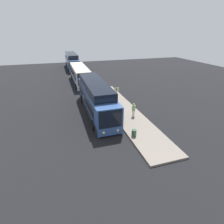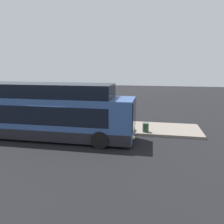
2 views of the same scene
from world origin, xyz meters
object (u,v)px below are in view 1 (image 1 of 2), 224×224
passenger_boarding (117,108)px  bus_lead (96,99)px  sign_post (116,94)px  passenger_waiting (134,109)px  suitcase (118,110)px  bus_third (72,62)px  passenger_with_bags (114,105)px  trash_bin (134,133)px  bus_second (80,75)px

passenger_boarding → bus_lead: bearing=-157.1°
bus_lead → sign_post: bearing=110.4°
passenger_waiting → suitcase: passenger_waiting is taller
passenger_waiting → suitcase: size_ratio=1.74×
bus_third → passenger_boarding: bus_third is taller
passenger_with_bags → bus_third: bearing=-98.0°
passenger_waiting → trash_bin: 4.22m
bus_lead → bus_third: 28.28m
bus_lead → bus_second: 13.75m
passenger_boarding → trash_bin: size_ratio=2.83×
trash_bin → passenger_waiting: bearing=157.0°
passenger_waiting → passenger_with_bags: size_ratio=0.98×
bus_third → passenger_with_bags: bus_third is taller
bus_lead → passenger_waiting: 4.71m
bus_lead → bus_third: bearing=-180.0°
passenger_boarding → suitcase: bearing=128.8°
bus_third → passenger_with_bags: (29.25, 1.95, -0.68)m
trash_bin → suitcase: bearing=176.6°
bus_second → suitcase: 15.42m
passenger_waiting → passenger_with_bags: (-1.89, -1.73, 0.02)m
bus_third → trash_bin: (35.00, 2.05, -1.22)m
bus_lead → bus_second: size_ratio=1.09×
bus_lead → sign_post: bus_lead is taller
sign_post → bus_lead: bearing=-69.6°
bus_lead → passenger_boarding: bus_lead is taller
bus_second → sign_post: bearing=13.2°
bus_third → passenger_boarding: (30.43, 1.93, -0.55)m
suitcase → bus_second: bearing=-171.1°
bus_second → sign_post: (12.65, 2.97, 0.14)m
bus_third → suitcase: bearing=4.6°
passenger_boarding → passenger_with_bags: 1.18m
bus_third → passenger_with_bags: size_ratio=7.55×
bus_second → bus_third: (-14.53, -0.00, 0.19)m
suitcase → sign_post: sign_post is taller
bus_second → passenger_waiting: bearing=12.5°
passenger_boarding → sign_post: (-3.25, 1.03, 0.51)m
suitcase → trash_bin: bearing=-3.4°
bus_lead → passenger_with_bags: size_ratio=7.46×
passenger_with_bags → bus_second: bearing=-94.3°
sign_post → suitcase: bearing=-13.2°
bus_third → bus_second: bearing=0.0°
bus_lead → passenger_boarding: 2.93m
sign_post → trash_bin: sign_post is taller
passenger_waiting → passenger_with_bags: 2.56m
suitcase → sign_post: (-2.56, 0.60, 1.16)m
suitcase → passenger_with_bags: bearing=-139.2°
bus_second → trash_bin: (20.47, 2.05, -1.03)m
trash_bin → passenger_with_bags: bearing=-179.0°
bus_second → passenger_with_bags: bus_second is taller
passenger_boarding → passenger_with_bags: (-1.17, 0.02, -0.13)m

